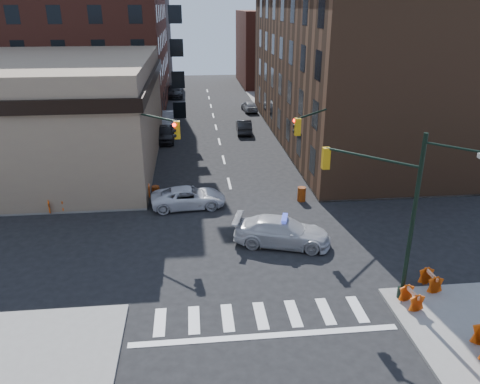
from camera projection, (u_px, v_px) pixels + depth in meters
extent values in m
plane|color=black|center=(244.00, 244.00, 27.35)|extent=(140.00, 140.00, 0.00)
cube|color=gray|center=(19.00, 122.00, 55.26)|extent=(34.00, 54.50, 0.15)
cube|color=gray|center=(393.00, 113.00, 59.77)|extent=(34.00, 54.50, 0.15)
cube|color=#877458|center=(21.00, 114.00, 39.21)|extent=(22.00, 22.00, 9.00)
cube|color=#5E291D|center=(60.00, 13.00, 57.92)|extent=(25.00, 25.00, 24.00)
cube|color=#533521|center=(348.00, 69.00, 46.74)|extent=(14.00, 34.00, 14.00)
cube|color=brown|center=(110.00, 35.00, 79.95)|extent=(20.00, 18.00, 16.00)
cube|color=#5E291D|center=(287.00, 48.00, 79.95)|extent=(16.00, 16.00, 12.00)
cylinder|color=black|center=(413.00, 221.00, 20.65)|extent=(0.20, 0.20, 8.00)
cylinder|color=black|center=(402.00, 293.00, 22.05)|extent=(0.44, 0.44, 0.50)
cylinder|color=black|center=(371.00, 157.00, 21.02)|extent=(3.27, 3.27, 0.12)
cube|color=#BF8C0C|center=(326.00, 158.00, 22.52)|extent=(0.35, 0.35, 1.05)
sphere|color=#FF0C05|center=(329.00, 150.00, 22.55)|extent=(0.22, 0.22, 0.22)
sphere|color=black|center=(328.00, 157.00, 22.67)|extent=(0.22, 0.22, 0.22)
sphere|color=black|center=(328.00, 163.00, 22.80)|extent=(0.22, 0.22, 0.22)
cylinder|color=black|center=(455.00, 148.00, 18.60)|extent=(1.91, 1.91, 0.10)
cylinder|color=black|center=(131.00, 149.00, 30.93)|extent=(0.20, 0.20, 8.00)
cylinder|color=black|center=(136.00, 201.00, 32.34)|extent=(0.44, 0.44, 0.50)
cylinder|color=black|center=(151.00, 116.00, 28.69)|extent=(3.27, 3.27, 0.12)
cube|color=#BF8C0C|center=(177.00, 130.00, 27.56)|extent=(0.35, 0.35, 1.05)
sphere|color=#FF0C05|center=(174.00, 125.00, 27.27)|extent=(0.22, 0.22, 0.22)
sphere|color=black|center=(174.00, 130.00, 27.40)|extent=(0.22, 0.22, 0.22)
sphere|color=black|center=(175.00, 136.00, 27.52)|extent=(0.22, 0.22, 0.22)
cylinder|color=black|center=(331.00, 143.00, 32.27)|extent=(0.20, 0.20, 8.00)
cylinder|color=black|center=(328.00, 193.00, 33.67)|extent=(0.44, 0.44, 0.50)
cylinder|color=black|center=(317.00, 112.00, 29.71)|extent=(3.27, 3.27, 0.12)
cube|color=#BF8C0C|center=(298.00, 127.00, 28.27)|extent=(0.35, 0.35, 1.05)
sphere|color=#FF0C05|center=(295.00, 121.00, 28.27)|extent=(0.22, 0.22, 0.22)
sphere|color=black|center=(294.00, 126.00, 28.39)|extent=(0.22, 0.22, 0.22)
sphere|color=black|center=(294.00, 131.00, 28.52)|extent=(0.22, 0.22, 0.22)
cylinder|color=black|center=(285.00, 117.00, 51.51)|extent=(0.24, 0.24, 2.60)
sphere|color=brown|center=(285.00, 98.00, 50.74)|extent=(3.00, 3.00, 3.00)
cylinder|color=black|center=(272.00, 103.00, 58.89)|extent=(0.24, 0.24, 2.60)
sphere|color=brown|center=(273.00, 86.00, 58.12)|extent=(3.00, 3.00, 3.00)
imported|color=#BCBCC0|center=(282.00, 232.00, 27.05)|extent=(6.01, 3.74, 1.62)
imported|color=silver|center=(189.00, 197.00, 32.12)|extent=(5.26, 2.73, 1.42)
imported|color=black|center=(165.00, 133.00, 47.49)|extent=(1.97, 4.78, 1.62)
imported|color=#9A9DA2|center=(167.00, 119.00, 53.53)|extent=(1.91, 4.94, 1.61)
imported|color=black|center=(175.00, 91.00, 70.10)|extent=(2.60, 5.77, 1.64)
imported|color=black|center=(244.00, 126.00, 50.63)|extent=(1.73, 4.47, 1.45)
imported|color=gray|center=(249.00, 106.00, 60.78)|extent=(1.98, 4.24, 1.41)
imported|color=black|center=(95.00, 180.00, 34.37)|extent=(0.73, 0.58, 1.76)
imported|color=black|center=(90.00, 194.00, 31.53)|extent=(1.19, 1.11, 1.95)
imported|color=#222933|center=(51.00, 184.00, 33.73)|extent=(1.09, 0.73, 1.72)
cylinder|color=red|center=(302.00, 194.00, 33.16)|extent=(0.71, 0.71, 1.03)
cylinder|color=#D7490A|center=(156.00, 193.00, 33.44)|extent=(0.63, 0.63, 0.99)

